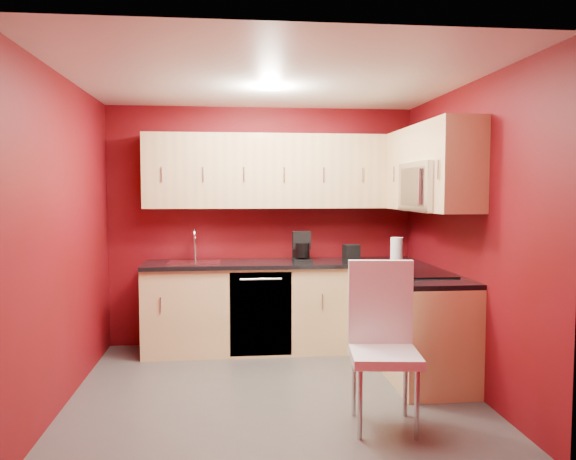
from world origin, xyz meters
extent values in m
plane|color=#444240|center=(0.00, 0.00, 0.00)|extent=(3.20, 3.20, 0.00)
plane|color=white|center=(0.00, 0.00, 2.50)|extent=(3.20, 3.20, 0.00)
plane|color=#610913|center=(0.00, 1.50, 1.25)|extent=(3.20, 0.00, 3.20)
plane|color=#610913|center=(0.00, -1.50, 1.25)|extent=(3.20, 0.00, 3.20)
plane|color=#610913|center=(-1.60, 0.00, 1.25)|extent=(0.00, 3.00, 3.00)
plane|color=#610913|center=(1.60, 0.00, 1.25)|extent=(0.00, 3.00, 3.00)
cube|color=#EBCB86|center=(0.20, 1.20, 0.43)|extent=(2.80, 0.60, 0.87)
cube|color=#EBCB86|center=(1.30, 0.25, 0.43)|extent=(0.60, 1.30, 0.87)
cube|color=black|center=(0.20, 1.19, 0.89)|extent=(2.80, 0.63, 0.04)
cube|color=black|center=(1.29, 0.23, 0.89)|extent=(0.63, 1.27, 0.04)
cube|color=tan|center=(0.20, 1.32, 1.83)|extent=(2.80, 0.35, 0.75)
cube|color=tan|center=(1.43, 0.86, 1.83)|extent=(0.35, 0.57, 0.75)
cube|color=tan|center=(1.43, -0.29, 1.83)|extent=(0.35, 0.22, 0.75)
cube|color=tan|center=(1.43, 0.20, 2.04)|extent=(0.35, 0.76, 0.33)
cube|color=silver|center=(1.40, 0.20, 1.66)|extent=(0.40, 0.76, 0.42)
cube|color=black|center=(1.21, 0.20, 1.66)|extent=(0.02, 0.62, 0.33)
cylinder|color=silver|center=(1.19, -0.03, 1.66)|extent=(0.02, 0.02, 0.29)
cube|color=black|center=(1.28, 0.20, 0.92)|extent=(0.50, 0.55, 0.01)
cube|color=silver|center=(-0.70, 1.18, 0.91)|extent=(0.52, 0.42, 0.02)
cylinder|color=silver|center=(-0.70, 1.38, 1.04)|extent=(0.02, 0.02, 0.26)
torus|color=silver|center=(-0.70, 1.31, 1.17)|extent=(0.02, 0.16, 0.16)
cylinder|color=silver|center=(-0.70, 1.24, 1.11)|extent=(0.02, 0.02, 0.12)
cube|color=black|center=(-0.05, 0.91, 0.43)|extent=(0.60, 0.02, 0.82)
cylinder|color=white|center=(0.00, 0.30, 2.48)|extent=(0.20, 0.20, 0.01)
camera|label=1|loc=(-0.35, -4.45, 1.63)|focal=35.00mm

